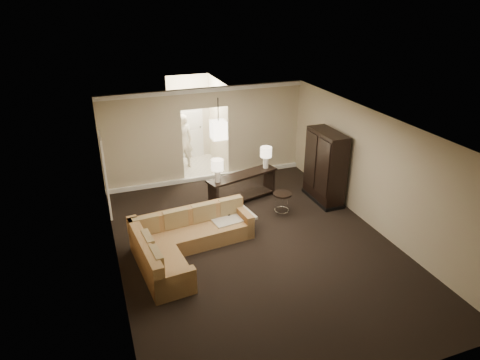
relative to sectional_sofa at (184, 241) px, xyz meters
name	(u,v)px	position (x,y,z in m)	size (l,w,h in m)	color
ground	(256,246)	(1.59, -0.27, -0.32)	(8.00, 8.00, 0.00)	black
wall_back	(206,135)	(1.59, 3.73, 1.08)	(6.00, 0.04, 2.80)	beige
wall_front	(371,314)	(1.59, -4.27, 1.08)	(6.00, 0.04, 2.80)	beige
wall_left	(112,215)	(-1.41, -0.27, 1.08)	(0.04, 8.00, 2.80)	beige
wall_right	(375,172)	(4.59, -0.27, 1.08)	(0.04, 8.00, 2.80)	beige
ceiling	(258,128)	(1.59, -0.27, 2.48)	(6.00, 8.00, 0.02)	white
crown_molding	(204,90)	(1.59, 3.68, 2.41)	(6.00, 0.10, 0.12)	white
baseboard	(207,177)	(1.59, 3.68, -0.26)	(6.00, 0.10, 0.12)	white
side_door	(105,176)	(-1.38, 2.53, 0.73)	(0.05, 0.90, 2.10)	white
foyer	(194,125)	(1.59, 5.07, 0.98)	(1.44, 2.02, 2.80)	beige
sectional_sofa	(184,241)	(0.00, 0.00, 0.00)	(2.80, 2.35, 0.82)	brown
coffee_table	(229,220)	(1.28, 0.73, -0.11)	(1.17, 1.17, 0.43)	beige
console_table	(243,185)	(2.09, 1.96, 0.15)	(2.10, 1.00, 0.79)	black
armoire	(325,168)	(4.18, 1.26, 0.62)	(0.58, 1.36, 1.96)	black
drink_table	(282,199)	(2.79, 0.92, 0.10)	(0.47, 0.47, 0.59)	black
table_lamp_left	(217,167)	(1.33, 1.74, 0.87)	(0.32, 0.32, 0.61)	white
table_lamp_right	(266,154)	(2.86, 2.17, 0.87)	(0.32, 0.32, 0.61)	white
pendant_light	(219,130)	(1.59, 2.43, 1.63)	(0.38, 0.38, 1.09)	black
person	(183,138)	(1.14, 4.85, 0.66)	(0.71, 0.47, 1.97)	silver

